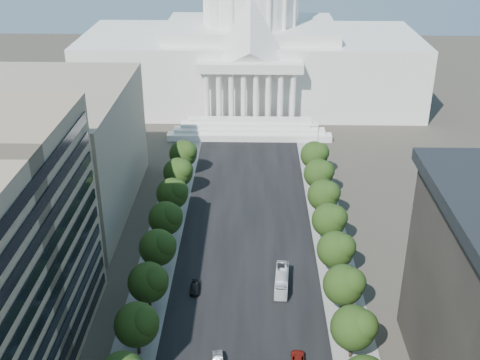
{
  "coord_description": "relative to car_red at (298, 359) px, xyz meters",
  "views": [
    {
      "loc": [
        1.04,
        -31.33,
        71.49
      ],
      "look_at": [
        -1.51,
        82.68,
        16.39
      ],
      "focal_mm": 45.0,
      "sensor_mm": 36.0,
      "label": 1
    }
  ],
  "objects": [
    {
      "name": "tree_l_j",
      "position": [
        -26.66,
        73.46,
        5.77
      ],
      "size": [
        7.79,
        7.6,
        9.97
      ],
      "color": "#33261C",
      "rests_on": "ground"
    },
    {
      "name": "tree_r_d",
      "position": [
        9.34,
        1.46,
        5.77
      ],
      "size": [
        7.79,
        7.6,
        9.97
      ],
      "color": "#33261C",
      "rests_on": "ground"
    },
    {
      "name": "tree_r_e",
      "position": [
        9.34,
        13.46,
        5.77
      ],
      "size": [
        7.79,
        7.6,
        9.97
      ],
      "color": "#33261C",
      "rests_on": "ground"
    },
    {
      "name": "tree_l_d",
      "position": [
        -26.66,
        1.46,
        5.77
      ],
      "size": [
        7.79,
        7.6,
        9.97
      ],
      "color": "#33261C",
      "rests_on": "ground"
    },
    {
      "name": "road_asphalt",
      "position": [
        -8.99,
        43.66,
        -0.68
      ],
      "size": [
        30.0,
        260.0,
        0.01
      ],
      "primitive_type": "cube",
      "color": "black",
      "rests_on": "ground"
    },
    {
      "name": "sidewalk_right",
      "position": [
        10.01,
        43.66,
        -0.68
      ],
      "size": [
        8.0,
        260.0,
        0.02
      ],
      "primitive_type": "cube",
      "color": "gray",
      "rests_on": "ground"
    },
    {
      "name": "streetlight_c",
      "position": [
        10.91,
        13.66,
        5.14
      ],
      "size": [
        2.61,
        0.44,
        9.0
      ],
      "color": "gray",
      "rests_on": "ground"
    },
    {
      "name": "streetlight_f",
      "position": [
        10.91,
        88.66,
        5.14
      ],
      "size": [
        2.61,
        0.44,
        9.0
      ],
      "color": "gray",
      "rests_on": "ground"
    },
    {
      "name": "sidewalk_left",
      "position": [
        -27.99,
        43.66,
        -0.68
      ],
      "size": [
        8.0,
        260.0,
        0.02
      ],
      "primitive_type": "cube",
      "color": "gray",
      "rests_on": "ground"
    },
    {
      "name": "tree_l_h",
      "position": [
        -26.66,
        49.46,
        5.77
      ],
      "size": [
        7.79,
        7.6,
        9.97
      ],
      "color": "#33261C",
      "rests_on": "ground"
    },
    {
      "name": "tree_l_g",
      "position": [
        -26.66,
        37.46,
        5.77
      ],
      "size": [
        7.79,
        7.6,
        9.97
      ],
      "color": "#33261C",
      "rests_on": "ground"
    },
    {
      "name": "tree_r_j",
      "position": [
        9.34,
        73.46,
        5.77
      ],
      "size": [
        7.79,
        7.6,
        9.97
      ],
      "color": "#33261C",
      "rests_on": "ground"
    },
    {
      "name": "office_block_left_far",
      "position": [
        -56.99,
        53.66,
        14.32
      ],
      "size": [
        38.0,
        52.0,
        30.0
      ],
      "primitive_type": "cube",
      "color": "gray",
      "rests_on": "ground"
    },
    {
      "name": "tree_r_g",
      "position": [
        9.34,
        37.46,
        5.77
      ],
      "size": [
        7.79,
        7.6,
        9.97
      ],
      "color": "#33261C",
      "rests_on": "ground"
    },
    {
      "name": "tree_r_i",
      "position": [
        9.34,
        61.46,
        5.77
      ],
      "size": [
        7.79,
        7.6,
        9.97
      ],
      "color": "#33261C",
      "rests_on": "ground"
    },
    {
      "name": "tree_l_e",
      "position": [
        -26.66,
        13.46,
        5.77
      ],
      "size": [
        7.79,
        7.6,
        9.97
      ],
      "color": "#33261C",
      "rests_on": "ground"
    },
    {
      "name": "car_dark_b",
      "position": [
        -19.05,
        19.5,
        -0.04
      ],
      "size": [
        1.91,
        4.48,
        1.29
      ],
      "primitive_type": "imported",
      "rotation": [
        0.0,
        0.0,
        0.02
      ],
      "color": "black",
      "rests_on": "ground"
    },
    {
      "name": "city_bus",
      "position": [
        -1.85,
        21.46,
        0.81
      ],
      "size": [
        3.34,
        10.9,
        2.99
      ],
      "primitive_type": "imported",
      "rotation": [
        0.0,
        0.0,
        -0.08
      ],
      "color": "white",
      "rests_on": "ground"
    },
    {
      "name": "tree_r_f",
      "position": [
        9.34,
        25.46,
        5.77
      ],
      "size": [
        7.79,
        7.6,
        9.97
      ],
      "color": "#33261C",
      "rests_on": "ground"
    },
    {
      "name": "capitol",
      "position": [
        -8.99,
        138.55,
        19.33
      ],
      "size": [
        120.0,
        56.0,
        73.0
      ],
      "color": "white",
      "rests_on": "ground"
    },
    {
      "name": "tree_l_i",
      "position": [
        -26.66,
        61.46,
        5.77
      ],
      "size": [
        7.79,
        7.6,
        9.97
      ],
      "color": "#33261C",
      "rests_on": "ground"
    },
    {
      "name": "tree_r_h",
      "position": [
        9.34,
        49.46,
        5.77
      ],
      "size": [
        7.79,
        7.6,
        9.97
      ],
      "color": "#33261C",
      "rests_on": "ground"
    },
    {
      "name": "tree_l_f",
      "position": [
        -26.66,
        25.46,
        5.77
      ],
      "size": [
        7.79,
        7.6,
        9.97
      ],
      "color": "#33261C",
      "rests_on": "ground"
    },
    {
      "name": "streetlight_d",
      "position": [
        10.91,
        38.66,
        5.14
      ],
      "size": [
        2.61,
        0.44,
        9.0
      ],
      "color": "gray",
      "rests_on": "ground"
    },
    {
      "name": "streetlight_e",
      "position": [
        10.91,
        63.66,
        5.14
      ],
      "size": [
        2.61,
        0.44,
        9.0
      ],
      "color": "gray",
      "rests_on": "ground"
    },
    {
      "name": "car_red",
      "position": [
        0.0,
        0.0,
        0.0
      ],
      "size": [
        2.45,
        5.0,
        1.37
      ],
      "primitive_type": "imported",
      "rotation": [
        0.0,
        0.0,
        3.1
      ],
      "color": "maroon",
      "rests_on": "ground"
    }
  ]
}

